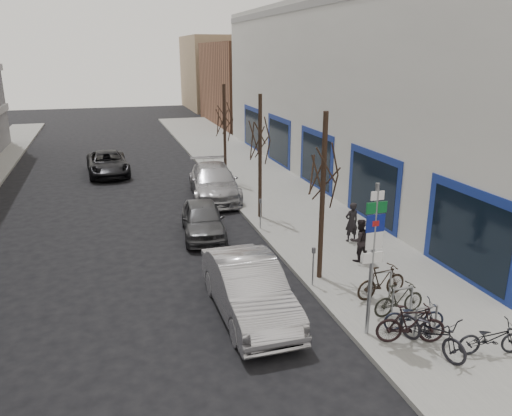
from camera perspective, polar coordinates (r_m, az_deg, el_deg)
ground at (r=12.94m, az=2.74°, el=-16.28°), size 120.00×120.00×0.00m
sidewalk_east at (r=22.84m, az=5.00°, el=-0.70°), size 5.00×70.00×0.15m
commercial_building at (r=33.38m, az=22.01°, el=12.53°), size 20.00×32.00×10.00m
brick_building_far at (r=52.90m, az=1.57°, el=14.06°), size 12.00×14.00×8.00m
tan_building_far at (r=67.38m, az=-2.18°, el=15.23°), size 13.00×12.00×9.00m
highway_sign_pole at (r=12.70m, az=13.22°, el=-4.86°), size 0.55×0.10×4.20m
bike_rack at (r=14.60m, az=16.37°, el=-9.83°), size 0.66×2.26×0.83m
tree_near at (r=15.30m, az=7.79°, el=5.72°), size 1.80×1.80×5.50m
tree_mid at (r=21.28m, az=0.47°, el=9.18°), size 1.80×1.80×5.50m
tree_far at (r=27.51m, az=-3.64°, el=11.05°), size 1.80×1.80×5.50m
meter_front at (r=15.65m, az=6.56°, el=-6.23°), size 0.10×0.08×1.27m
meter_mid at (r=20.48m, az=0.50°, el=-0.32°), size 0.10×0.08×1.27m
meter_back at (r=25.58m, az=-3.19°, el=3.30°), size 0.10×0.08×1.27m
bike_near_left at (r=13.16m, az=19.54°, el=-12.91°), size 1.12×2.05×1.20m
bike_near_right at (r=13.35m, az=17.28°, el=-12.52°), size 1.84×1.01×1.07m
bike_mid_curb at (r=13.94m, az=17.63°, el=-11.40°), size 1.68×0.84×0.98m
bike_mid_inner at (r=14.58m, az=16.03°, el=-9.95°), size 1.61×0.56×0.96m
bike_far_curb at (r=13.63m, az=25.33°, el=-13.04°), size 1.70×0.83×0.99m
bike_far_inner at (r=15.39m, az=14.15°, el=-8.11°), size 1.78×0.73×1.05m
parked_car_front at (r=14.18m, az=-0.83°, el=-9.20°), size 1.79×4.97×1.63m
parked_car_mid at (r=20.28m, az=-6.10°, el=-1.28°), size 2.04×4.19×1.38m
parked_car_back at (r=25.47m, az=-4.84°, el=2.99°), size 2.91×5.92×1.66m
lane_car at (r=31.56m, az=-16.59°, el=4.92°), size 2.58×5.13×1.39m
pedestrian_near at (r=19.46m, az=10.87°, el=-1.58°), size 0.61×0.43×1.56m
pedestrian_far at (r=17.71m, az=11.74°, el=-3.59°), size 0.60×0.43×1.54m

